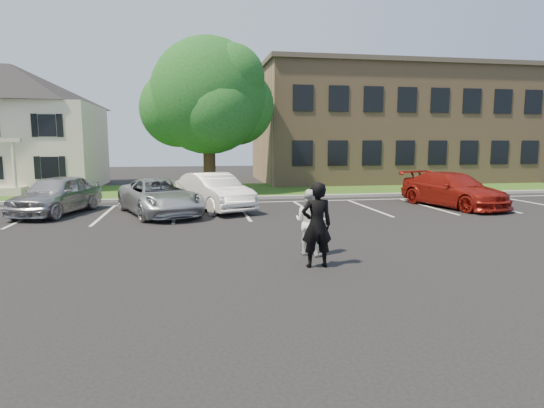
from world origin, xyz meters
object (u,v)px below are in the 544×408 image
object	(u,v)px
man_white_shirt	(310,222)
car_silver_minivan	(160,197)
car_silver_west	(57,195)
office_building	(404,125)
man_black_suit	(317,225)
car_red_compact	(453,190)
tree	(210,99)
house	(12,127)
car_white_sedan	(214,192)

from	to	relation	value
man_white_shirt	car_silver_minivan	bearing A→B (deg)	-17.14
car_silver_west	car_silver_minivan	bearing A→B (deg)	4.97
office_building	car_silver_minivan	bearing A→B (deg)	-140.64
office_building	car_silver_minivan	xyz separation A→B (m)	(-17.38, -14.26, -3.44)
man_black_suit	car_red_compact	distance (m)	12.24
office_building	man_black_suit	xyz separation A→B (m)	(-13.29, -22.88, -3.16)
car_silver_west	car_red_compact	world-z (taller)	car_silver_west
car_red_compact	office_building	bearing A→B (deg)	58.08
tree	office_building	bearing A→B (deg)	22.20
tree	man_white_shirt	distance (m)	16.34
man_black_suit	man_white_shirt	size ratio (longest dim) A/B	1.16
house	man_white_shirt	distance (m)	24.26
house	car_silver_minivan	world-z (taller)	house
car_silver_west	car_red_compact	xyz separation A→B (m)	(16.96, -0.89, -0.02)
car_red_compact	tree	bearing A→B (deg)	127.43
car_white_sedan	office_building	bearing A→B (deg)	18.33
house	man_white_shirt	size ratio (longest dim) A/B	6.01
man_black_suit	car_silver_west	size ratio (longest dim) A/B	0.43
tree	man_white_shirt	size ratio (longest dim) A/B	5.14
man_black_suit	car_red_compact	xyz separation A→B (m)	(8.76, 8.55, -0.23)
office_building	man_black_suit	bearing A→B (deg)	-120.15
house	car_silver_minivan	size ratio (longest dim) A/B	1.99
man_white_shirt	man_black_suit	bearing A→B (deg)	126.13
office_building	car_silver_west	size ratio (longest dim) A/B	4.81
car_white_sedan	car_red_compact	bearing A→B (deg)	-27.98
tree	man_black_suit	distance (m)	17.41
tree	car_silver_west	distance (m)	10.81
car_silver_west	tree	bearing A→B (deg)	64.72
house	car_silver_west	distance (m)	13.03
tree	man_black_suit	xyz separation A→B (m)	(1.69, -16.77, -4.35)
house	car_silver_west	world-z (taller)	house
man_black_suit	car_silver_minivan	xyz separation A→B (m)	(-4.10, 8.62, -0.28)
tree	car_silver_west	size ratio (longest dim) A/B	1.89
man_black_suit	car_silver_minivan	size ratio (longest dim) A/B	0.39
house	man_black_suit	size ratio (longest dim) A/B	5.17
house	tree	bearing A→B (deg)	-18.77
house	office_building	size ratio (longest dim) A/B	0.46
office_building	man_white_shirt	world-z (taller)	office_building
car_silver_minivan	car_red_compact	bearing A→B (deg)	-20.57
tree	car_silver_minivan	distance (m)	9.68
office_building	man_black_suit	world-z (taller)	office_building
house	car_white_sedan	xyz separation A→B (m)	(11.82, -11.40, -3.04)
house	car_red_compact	xyz separation A→B (m)	(22.47, -12.30, -3.06)
man_white_shirt	car_white_sedan	size ratio (longest dim) A/B	0.36
man_white_shirt	car_red_compact	bearing A→B (deg)	-96.19
man_white_shirt	car_silver_minivan	xyz separation A→B (m)	(-4.24, 7.45, -0.14)
man_black_suit	car_red_compact	size ratio (longest dim) A/B	0.38
house	office_building	xyz separation A→B (m)	(27.00, 2.02, 0.33)
house	car_red_compact	bearing A→B (deg)	-28.70
car_white_sedan	car_red_compact	world-z (taller)	car_white_sedan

